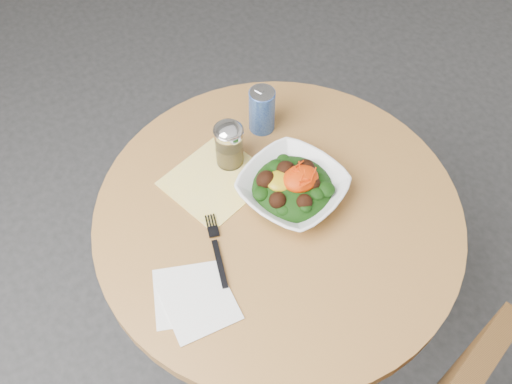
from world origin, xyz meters
TOP-DOWN VIEW (x-y plane):
  - ground at (0.00, 0.00)m, footprint 6.00×6.00m
  - table at (0.00, 0.00)m, footprint 0.90×0.90m
  - cloth_napkin at (-0.09, 0.16)m, footprint 0.28×0.27m
  - paper_napkins at (-0.28, -0.10)m, footprint 0.19×0.21m
  - salad_bowl at (0.05, 0.02)m, footprint 0.31×0.31m
  - fork at (-0.18, -0.02)m, footprint 0.08×0.19m
  - spice_shaker at (-0.03, 0.20)m, footprint 0.07×0.07m
  - beverage_can at (0.11, 0.26)m, footprint 0.07×0.07m

SIDE VIEW (x-z plane):
  - ground at x=0.00m, z-range 0.00..0.00m
  - table at x=0.00m, z-range 0.18..0.93m
  - cloth_napkin at x=-0.09m, z-range 0.75..0.75m
  - paper_napkins at x=-0.28m, z-range 0.75..0.75m
  - fork at x=-0.18m, z-range 0.75..0.76m
  - salad_bowl at x=0.05m, z-range 0.74..0.83m
  - beverage_can at x=0.11m, z-range 0.75..0.88m
  - spice_shaker at x=-0.03m, z-range 0.75..0.88m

